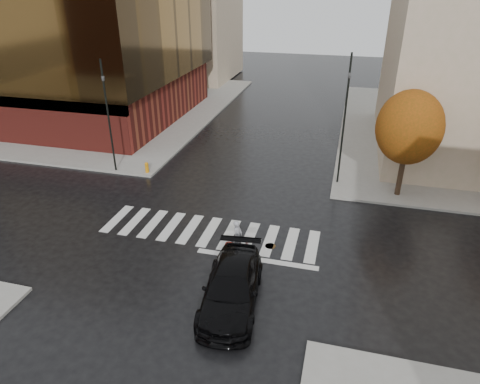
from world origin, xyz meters
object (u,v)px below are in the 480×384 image
object	(u,v)px
sedan	(232,287)
cyclist	(239,242)
traffic_light_nw	(107,110)
traffic_light_ne	(345,111)
fire_hydrant	(147,167)

from	to	relation	value
sedan	cyclist	size ratio (longest dim) A/B	3.04
traffic_light_nw	traffic_light_ne	distance (m)	15.23
fire_hydrant	sedan	bearing A→B (deg)	-50.31
cyclist	traffic_light_nw	bearing A→B (deg)	64.77
sedan	traffic_light_ne	xyz separation A→B (m)	(3.64, 12.81, 4.15)
traffic_light_nw	sedan	bearing A→B (deg)	68.46
cyclist	traffic_light_nw	distance (m)	13.61
cyclist	traffic_light_ne	world-z (taller)	traffic_light_ne
cyclist	traffic_light_nw	xyz separation A→B (m)	(-10.82, 7.30, 3.84)
traffic_light_nw	fire_hydrant	size ratio (longest dim) A/B	10.15
traffic_light_nw	traffic_light_ne	world-z (taller)	traffic_light_ne
cyclist	sedan	bearing A→B (deg)	-161.09
sedan	cyclist	world-z (taller)	cyclist
sedan	traffic_light_nw	distance (m)	16.19
cyclist	fire_hydrant	bearing A→B (deg)	57.45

